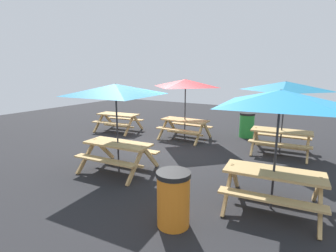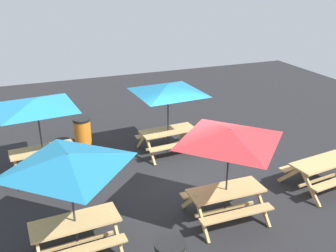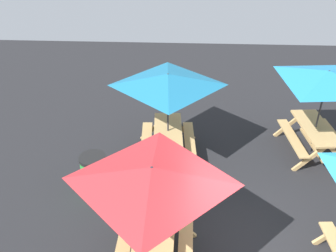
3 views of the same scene
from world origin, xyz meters
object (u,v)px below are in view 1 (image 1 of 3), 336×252
(picnic_table_3, at_px, (280,107))
(trash_bin_orange, at_px, (173,199))
(trash_bin_green, at_px, (247,125))
(picnic_table_0, at_px, (116,96))
(picnic_table_2, at_px, (118,118))
(picnic_table_4, at_px, (185,88))
(picnic_table_1, at_px, (285,92))

(picnic_table_3, xyz_separation_m, trash_bin_orange, (-1.36, -1.47, -1.49))
(trash_bin_green, bearing_deg, trash_bin_orange, -85.78)
(picnic_table_0, bearing_deg, picnic_table_3, -3.92)
(picnic_table_2, distance_m, picnic_table_3, 7.94)
(picnic_table_0, xyz_separation_m, picnic_table_2, (-3.10, 3.53, -1.43))
(picnic_table_3, distance_m, trash_bin_green, 5.83)
(picnic_table_4, bearing_deg, picnic_table_1, -0.50)
(picnic_table_1, bearing_deg, trash_bin_orange, -104.16)
(picnic_table_1, distance_m, picnic_table_4, 3.47)
(picnic_table_0, height_order, trash_bin_green, picnic_table_0)
(trash_bin_green, xyz_separation_m, trash_bin_orange, (0.50, -6.78, 0.00))
(picnic_table_1, relative_size, picnic_table_4, 1.00)
(picnic_table_1, relative_size, trash_bin_orange, 2.38)
(picnic_table_2, xyz_separation_m, picnic_table_4, (3.12, 0.30, 1.43))
(picnic_table_2, relative_size, trash_bin_orange, 1.98)
(picnic_table_2, bearing_deg, picnic_table_0, -55.28)
(picnic_table_0, height_order, picnic_table_1, same)
(picnic_table_4, relative_size, trash_bin_orange, 2.38)
(picnic_table_1, height_order, trash_bin_orange, picnic_table_1)
(picnic_table_2, distance_m, trash_bin_orange, 7.51)
(picnic_table_0, relative_size, trash_bin_green, 2.88)
(picnic_table_3, relative_size, trash_bin_green, 2.87)
(trash_bin_green, bearing_deg, picnic_table_3, -70.74)
(picnic_table_0, bearing_deg, trash_bin_green, 65.26)
(picnic_table_3, height_order, trash_bin_green, picnic_table_3)
(picnic_table_2, height_order, trash_bin_green, trash_bin_green)
(picnic_table_4, bearing_deg, picnic_table_3, -44.14)
(picnic_table_0, bearing_deg, trash_bin_orange, -34.11)
(picnic_table_0, relative_size, picnic_table_1, 1.21)
(picnic_table_0, bearing_deg, picnic_table_4, 85.70)
(picnic_table_1, xyz_separation_m, trash_bin_orange, (-0.98, -5.22, -1.49))
(picnic_table_4, bearing_deg, trash_bin_orange, -64.11)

